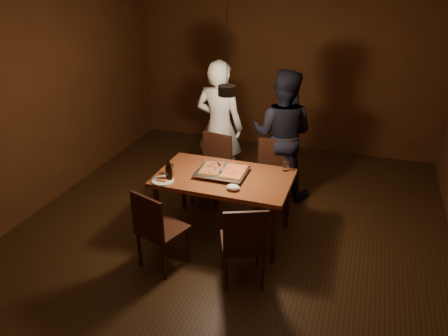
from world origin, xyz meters
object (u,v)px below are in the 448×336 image
(diner_dark, at_px, (282,134))
(chair_far_left, at_px, (213,162))
(chair_near_left, at_px, (156,224))
(pendant_lamp, at_px, (227,90))
(chair_near_right, at_px, (244,238))
(beer_bottle_a, at_px, (168,170))
(diner_white, at_px, (219,127))
(plate_slice, at_px, (163,181))
(beer_bottle_b, at_px, (170,171))
(pizza_tray, at_px, (222,173))
(dining_table, at_px, (224,182))
(chair_far_right, at_px, (274,168))

(diner_dark, bearing_deg, chair_far_left, 30.44)
(chair_near_left, distance_m, pendant_lamp, 1.52)
(chair_near_right, relative_size, beer_bottle_a, 2.50)
(diner_white, distance_m, diner_dark, 0.85)
(diner_white, xyz_separation_m, pendant_lamp, (0.50, -1.19, 0.86))
(chair_near_left, xyz_separation_m, plate_slice, (-0.15, 0.50, 0.22))
(beer_bottle_b, relative_size, diner_dark, 0.13)
(chair_far_left, distance_m, pizza_tray, 0.86)
(chair_near_right, height_order, pendant_lamp, pendant_lamp)
(dining_table, distance_m, plate_slice, 0.69)
(beer_bottle_b, bearing_deg, pendant_lamp, 20.44)
(chair_far_right, bearing_deg, chair_near_right, 82.69)
(dining_table, bearing_deg, diner_white, 111.71)
(chair_near_right, height_order, beer_bottle_a, beer_bottle_a)
(chair_far_left, xyz_separation_m, chair_near_left, (-0.03, -1.61, 0.00))
(pizza_tray, xyz_separation_m, pendant_lamp, (0.09, -0.10, 0.99))
(chair_near_right, bearing_deg, diner_dark, 68.87)
(chair_near_right, bearing_deg, chair_far_left, 96.31)
(chair_far_left, relative_size, diner_white, 0.27)
(beer_bottle_a, bearing_deg, diner_dark, 56.76)
(chair_far_right, height_order, beer_bottle_a, beer_bottle_a)
(chair_near_left, bearing_deg, plate_slice, 125.96)
(chair_far_left, xyz_separation_m, pizza_tray, (0.38, -0.74, 0.24))
(dining_table, height_order, diner_dark, diner_dark)
(diner_white, bearing_deg, chair_near_left, 93.79)
(chair_near_left, relative_size, chair_near_right, 0.97)
(dining_table, height_order, chair_far_right, chair_far_right)
(chair_near_left, distance_m, diner_dark, 2.23)
(chair_far_right, bearing_deg, beer_bottle_a, 38.81)
(chair_far_left, distance_m, diner_dark, 0.97)
(dining_table, relative_size, plate_slice, 6.27)
(diner_white, relative_size, diner_dark, 1.04)
(chair_far_left, relative_size, pendant_lamp, 0.44)
(beer_bottle_b, bearing_deg, diner_dark, 58.03)
(chair_far_left, bearing_deg, dining_table, 128.43)
(dining_table, distance_m, pendant_lamp, 1.09)
(chair_far_right, distance_m, plate_slice, 1.54)
(chair_far_left, xyz_separation_m, chair_far_right, (0.80, 0.06, 0.00))
(diner_white, height_order, pendant_lamp, pendant_lamp)
(plate_slice, bearing_deg, dining_table, 29.82)
(plate_slice, bearing_deg, diner_white, 84.36)
(chair_far_left, height_order, beer_bottle_b, beer_bottle_b)
(diner_dark, relative_size, pendant_lamp, 1.57)
(beer_bottle_a, bearing_deg, beer_bottle_b, -40.57)
(chair_near_left, relative_size, plate_slice, 2.23)
(dining_table, xyz_separation_m, diner_white, (-0.45, 1.12, 0.22))
(chair_far_right, relative_size, beer_bottle_a, 2.21)
(chair_near_left, bearing_deg, chair_far_left, 107.99)
(chair_far_right, relative_size, diner_dark, 0.28)
(chair_far_left, relative_size, plate_slice, 2.04)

